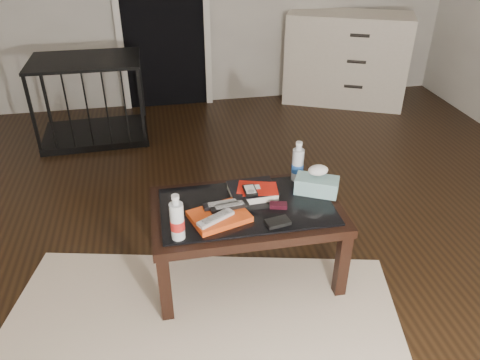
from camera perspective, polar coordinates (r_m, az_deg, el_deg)
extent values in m
plane|color=black|center=(2.93, 2.21, -8.12)|extent=(5.00, 5.00, 0.00)
cube|color=black|center=(4.75, -9.56, 20.39)|extent=(0.80, 0.05, 2.00)
cube|color=silver|center=(4.73, -14.93, 19.78)|extent=(0.06, 0.04, 2.04)
cube|color=silver|center=(4.76, -4.15, 20.71)|extent=(0.06, 0.04, 2.04)
cube|color=black|center=(2.39, -9.09, -12.92)|extent=(0.06, 0.06, 0.40)
cube|color=black|center=(2.55, 12.32, -10.11)|extent=(0.06, 0.06, 0.40)
cube|color=black|center=(2.79, -9.63, -5.58)|extent=(0.06, 0.06, 0.40)
cube|color=black|center=(2.93, 8.64, -3.60)|extent=(0.06, 0.06, 0.40)
cube|color=black|center=(2.49, 0.81, -3.85)|extent=(1.00, 0.60, 0.05)
cube|color=black|center=(2.47, 0.81, -3.26)|extent=(0.90, 0.50, 0.01)
cube|color=beige|center=(5.04, 12.77, 14.21)|extent=(1.30, 0.94, 0.90)
cylinder|color=black|center=(4.87, 13.64, 11.04)|extent=(0.18, 0.11, 0.04)
cylinder|color=black|center=(4.80, 14.01, 13.84)|extent=(0.18, 0.11, 0.04)
cylinder|color=black|center=(4.73, 14.41, 16.72)|extent=(0.18, 0.11, 0.04)
cube|color=black|center=(4.43, -17.04, 5.39)|extent=(0.92, 0.63, 0.06)
cube|color=black|center=(4.20, -18.47, 13.64)|extent=(0.92, 0.63, 0.02)
cube|color=black|center=(4.13, -23.94, 7.05)|extent=(0.03, 0.03, 0.70)
cube|color=black|center=(4.01, -11.89, 8.45)|extent=(0.03, 0.03, 0.70)
cube|color=black|center=(4.64, -22.73, 9.81)|extent=(0.03, 0.03, 0.70)
cube|color=black|center=(4.54, -11.95, 11.10)|extent=(0.03, 0.03, 0.70)
cube|color=#DC4714|center=(2.36, -2.54, -4.43)|extent=(0.33, 0.28, 0.03)
cube|color=#B5B4B9|center=(2.31, -2.98, -4.65)|extent=(0.20, 0.14, 0.02)
cube|color=black|center=(2.39, -1.31, -3.21)|extent=(0.21, 0.08, 0.02)
cube|color=black|center=(2.40, -2.15, -2.95)|extent=(0.20, 0.07, 0.02)
cube|color=black|center=(2.54, 1.52, -1.34)|extent=(0.26, 0.21, 0.05)
cube|color=red|center=(2.52, 1.88, -0.93)|extent=(0.22, 0.18, 0.01)
cube|color=black|center=(2.48, 1.23, -1.25)|extent=(0.07, 0.11, 0.02)
cube|color=black|center=(2.46, 4.70, -3.09)|extent=(0.10, 0.07, 0.02)
cube|color=black|center=(2.34, 4.63, -5.14)|extent=(0.13, 0.09, 0.02)
cylinder|color=silver|center=(2.20, -7.70, -4.48)|extent=(0.07, 0.07, 0.24)
cylinder|color=silver|center=(2.65, 7.07, 2.31)|extent=(0.08, 0.08, 0.24)
cube|color=teal|center=(2.58, 9.33, -0.64)|extent=(0.26, 0.21, 0.09)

